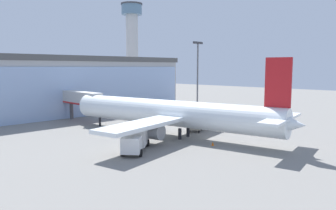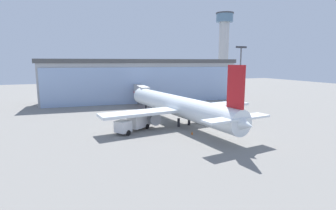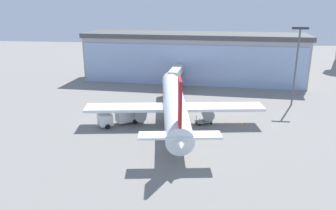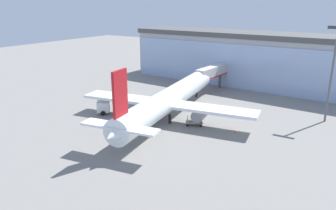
# 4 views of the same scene
# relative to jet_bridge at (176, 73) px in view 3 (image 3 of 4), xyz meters

# --- Properties ---
(ground) EXTENTS (240.00, 240.00, 0.00)m
(ground) POSITION_rel_jet_bridge_xyz_m (3.43, -26.40, -4.42)
(ground) COLOR gray
(terminal_building) EXTENTS (60.23, 16.33, 12.94)m
(terminal_building) POSITION_rel_jet_bridge_xyz_m (3.42, 11.83, 2.05)
(terminal_building) COLOR #A7A7A7
(terminal_building) RESTS_ON ground
(jet_bridge) EXTENTS (2.97, 11.53, 5.81)m
(jet_bridge) POSITION_rel_jet_bridge_xyz_m (0.00, 0.00, 0.00)
(jet_bridge) COLOR beige
(jet_bridge) RESTS_ON ground
(apron_light_mast) EXTENTS (3.20, 0.40, 16.25)m
(apron_light_mast) POSITION_rel_jet_bridge_xyz_m (25.51, -8.49, 5.39)
(apron_light_mast) COLOR #59595E
(apron_light_mast) RESTS_ON ground
(airplane) EXTENTS (31.80, 39.19, 11.68)m
(airplane) POSITION_rel_jet_bridge_xyz_m (1.63, -21.76, -0.91)
(airplane) COLOR white
(airplane) RESTS_ON ground
(catering_truck) EXTENTS (7.17, 6.12, 2.65)m
(catering_truck) POSITION_rel_jet_bridge_xyz_m (-7.82, -24.12, -2.96)
(catering_truck) COLOR silver
(catering_truck) RESTS_ON ground
(baggage_cart) EXTENTS (3.22, 2.68, 1.50)m
(baggage_cart) POSITION_rel_jet_bridge_xyz_m (7.01, -22.24, -3.92)
(baggage_cart) COLOR #9E998C
(baggage_cart) RESTS_ON ground
(safety_cone_nose) EXTENTS (0.36, 0.36, 0.55)m
(safety_cone_nose) POSITION_rel_jet_bridge_xyz_m (0.76, -29.87, -4.15)
(safety_cone_nose) COLOR orange
(safety_cone_nose) RESTS_ON ground
(safety_cone_wingtip) EXTENTS (0.36, 0.36, 0.55)m
(safety_cone_wingtip) POSITION_rel_jet_bridge_xyz_m (14.25, -22.05, -4.15)
(safety_cone_wingtip) COLOR orange
(safety_cone_wingtip) RESTS_ON ground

